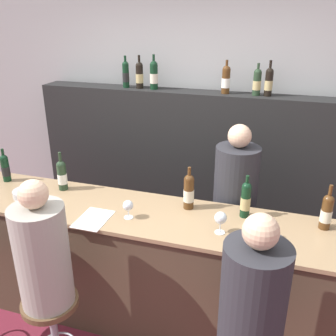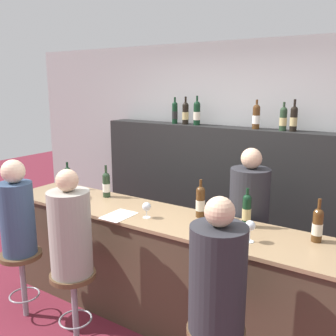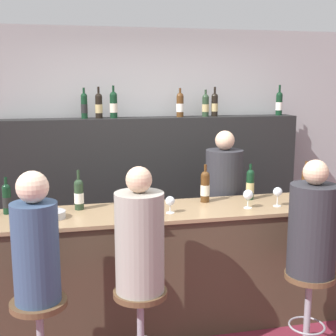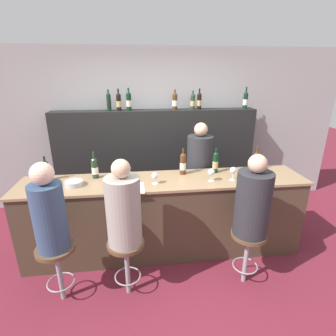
% 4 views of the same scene
% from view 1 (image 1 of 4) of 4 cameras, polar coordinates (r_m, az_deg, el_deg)
% --- Properties ---
extents(wall_back, '(6.40, 0.05, 2.60)m').
position_cam_1_polar(wall_back, '(4.00, 4.52, 7.13)').
color(wall_back, '#9E9E9E').
rests_on(wall_back, ground_plane).
extents(bar_counter, '(3.43, 0.64, 1.00)m').
position_cam_1_polar(bar_counter, '(3.05, -2.66, -15.07)').
color(bar_counter, '#473828').
rests_on(bar_counter, ground_plane).
extents(back_bar_cabinet, '(3.22, 0.28, 1.66)m').
position_cam_1_polar(back_bar_cabinet, '(3.95, 3.57, -0.32)').
color(back_bar_cabinet, black).
rests_on(back_bar_cabinet, ground_plane).
extents(wine_bottle_counter_0, '(0.07, 0.07, 0.30)m').
position_cam_1_polar(wine_bottle_counter_0, '(3.53, -23.55, 0.05)').
color(wine_bottle_counter_0, black).
rests_on(wine_bottle_counter_0, bar_counter).
extents(wine_bottle_counter_1, '(0.08, 0.08, 0.33)m').
position_cam_1_polar(wine_bottle_counter_1, '(3.20, -15.85, -1.02)').
color(wine_bottle_counter_1, '#233823').
rests_on(wine_bottle_counter_1, bar_counter).
extents(wine_bottle_counter_2, '(0.08, 0.08, 0.33)m').
position_cam_1_polar(wine_bottle_counter_2, '(2.78, 3.19, -3.56)').
color(wine_bottle_counter_2, '#4C2D14').
rests_on(wine_bottle_counter_2, bar_counter).
extents(wine_bottle_counter_3, '(0.07, 0.07, 0.32)m').
position_cam_1_polar(wine_bottle_counter_3, '(2.73, 11.75, -4.68)').
color(wine_bottle_counter_3, black).
rests_on(wine_bottle_counter_3, bar_counter).
extents(wine_bottle_counter_4, '(0.08, 0.08, 0.32)m').
position_cam_1_polar(wine_bottle_counter_4, '(2.75, 23.02, -6.11)').
color(wine_bottle_counter_4, '#4C2D14').
rests_on(wine_bottle_counter_4, bar_counter).
extents(wine_bottle_backbar_0, '(0.07, 0.07, 0.31)m').
position_cam_1_polar(wine_bottle_backbar_0, '(3.90, -6.46, 14.03)').
color(wine_bottle_backbar_0, black).
rests_on(wine_bottle_backbar_0, back_bar_cabinet).
extents(wine_bottle_backbar_1, '(0.08, 0.08, 0.32)m').
position_cam_1_polar(wine_bottle_backbar_1, '(3.85, -4.36, 13.96)').
color(wine_bottle_backbar_1, black).
rests_on(wine_bottle_backbar_1, back_bar_cabinet).
extents(wine_bottle_backbar_2, '(0.08, 0.08, 0.34)m').
position_cam_1_polar(wine_bottle_backbar_2, '(3.79, -2.16, 13.99)').
color(wine_bottle_backbar_2, black).
rests_on(wine_bottle_backbar_2, back_bar_cabinet).
extents(wine_bottle_backbar_3, '(0.08, 0.08, 0.31)m').
position_cam_1_polar(wine_bottle_backbar_3, '(3.62, 8.82, 13.20)').
color(wine_bottle_backbar_3, '#4C2D14').
rests_on(wine_bottle_backbar_3, back_bar_cabinet).
extents(wine_bottle_backbar_4, '(0.07, 0.07, 0.29)m').
position_cam_1_polar(wine_bottle_backbar_4, '(3.59, 13.41, 12.65)').
color(wine_bottle_backbar_4, '#233823').
rests_on(wine_bottle_backbar_4, back_bar_cabinet).
extents(wine_bottle_backbar_5, '(0.07, 0.07, 0.32)m').
position_cam_1_polar(wine_bottle_backbar_5, '(3.58, 15.11, 12.58)').
color(wine_bottle_backbar_5, black).
rests_on(wine_bottle_backbar_5, back_bar_cabinet).
extents(wine_glass_0, '(0.08, 0.08, 0.14)m').
position_cam_1_polar(wine_glass_0, '(2.69, -6.11, -5.78)').
color(wine_glass_0, silver).
rests_on(wine_glass_0, bar_counter).
extents(wine_glass_1, '(0.08, 0.08, 0.16)m').
position_cam_1_polar(wine_glass_1, '(2.51, 8.02, -7.61)').
color(wine_glass_1, silver).
rests_on(wine_glass_1, bar_counter).
extents(wine_glass_2, '(0.08, 0.08, 0.16)m').
position_cam_1_polar(wine_glass_2, '(2.49, 14.07, -8.20)').
color(wine_glass_2, silver).
rests_on(wine_glass_2, bar_counter).
extents(metal_bowl, '(0.20, 0.20, 0.06)m').
position_cam_1_polar(metal_bowl, '(3.21, -20.82, -3.62)').
color(metal_bowl, '#B7B7BC').
rests_on(metal_bowl, bar_counter).
extents(tasting_menu, '(0.21, 0.30, 0.00)m').
position_cam_1_polar(tasting_menu, '(2.75, -11.32, -7.63)').
color(tasting_menu, white).
rests_on(tasting_menu, bar_counter).
extents(bar_stool_middle, '(0.37, 0.37, 0.63)m').
position_cam_1_polar(bar_stool_middle, '(2.79, -17.25, -20.75)').
color(bar_stool_middle, gray).
rests_on(bar_stool_middle, ground_plane).
extents(guest_seated_middle, '(0.33, 0.33, 0.86)m').
position_cam_1_polar(guest_seated_middle, '(2.48, -18.63, -12.13)').
color(guest_seated_middle, gray).
rests_on(guest_seated_middle, bar_stool_middle).
extents(guest_seated_right, '(0.35, 0.35, 0.86)m').
position_cam_1_polar(guest_seated_right, '(2.11, 12.88, -18.64)').
color(guest_seated_right, '#28282D').
rests_on(guest_seated_right, bar_stool_right).
extents(bartender, '(0.36, 0.36, 1.58)m').
position_cam_1_polar(bartender, '(3.25, 9.88, -8.08)').
color(bartender, '#28282D').
rests_on(bartender, ground_plane).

